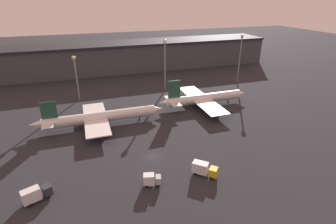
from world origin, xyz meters
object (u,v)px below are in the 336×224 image
at_px(service_vehicle_0, 204,169).
at_px(service_vehicle_1, 36,194).
at_px(airplane_1, 204,98).
at_px(airplane_0, 100,117).
at_px(service_vehicle_2, 151,180).

xyz_separation_m(service_vehicle_0, service_vehicle_1, (-42.70, 3.88, 0.06)).
bearing_deg(airplane_1, service_vehicle_0, -115.47).
bearing_deg(service_vehicle_1, airplane_1, 11.34).
distance_m(airplane_0, service_vehicle_0, 46.90).
bearing_deg(service_vehicle_1, service_vehicle_0, -26.56).
distance_m(service_vehicle_0, service_vehicle_2, 14.82).
xyz_separation_m(airplane_1, service_vehicle_1, (-64.58, -41.47, -1.30)).
bearing_deg(airplane_1, airplane_0, -173.36).
bearing_deg(service_vehicle_0, service_vehicle_2, -138.81).
relative_size(service_vehicle_0, service_vehicle_1, 0.95).
height_order(airplane_1, service_vehicle_1, airplane_1).
distance_m(service_vehicle_1, service_vehicle_2, 28.10).
relative_size(airplane_0, service_vehicle_1, 6.97).
xyz_separation_m(airplane_0, service_vehicle_1, (-18.67, -36.36, -1.29)).
bearing_deg(service_vehicle_0, airplane_1, 106.95).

